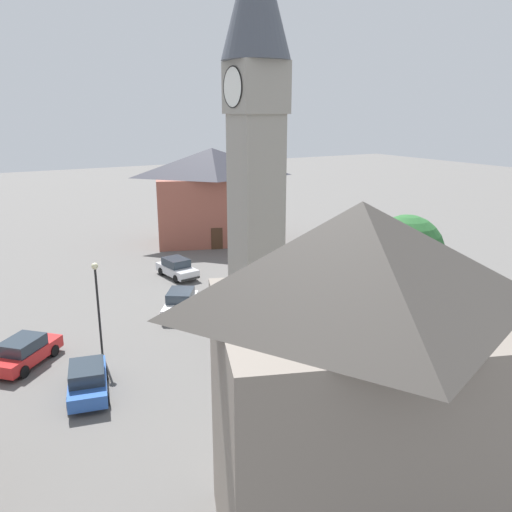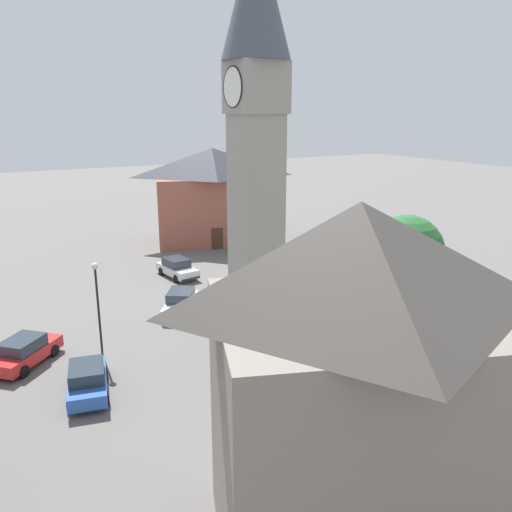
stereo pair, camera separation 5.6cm
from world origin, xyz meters
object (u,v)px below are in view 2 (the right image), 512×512
(clock_tower, at_px, (256,107))
(road_sign, at_px, (294,342))
(car_red_corner, at_px, (87,379))
(building_shop_left, at_px, (213,195))
(building_corner_back, at_px, (351,391))
(lamp_post, at_px, (97,295))
(car_silver_kerb, at_px, (181,302))
(pedestrian, at_px, (454,376))
(car_white_side, at_px, (365,404))
(car_black_far, at_px, (25,351))
(tree, at_px, (406,252))
(car_blue_kerb, at_px, (177,268))

(clock_tower, distance_m, road_sign, 12.43)
(car_red_corner, distance_m, building_shop_left, 30.18)
(building_corner_back, height_order, lamp_post, building_corner_back)
(building_shop_left, bearing_deg, lamp_post, -38.50)
(car_silver_kerb, bearing_deg, pedestrian, 24.67)
(car_white_side, bearing_deg, car_silver_kerb, -171.42)
(car_black_far, distance_m, building_shop_left, 28.15)
(building_corner_back, relative_size, lamp_post, 2.03)
(building_shop_left, relative_size, road_sign, 4.64)
(clock_tower, height_order, tree, clock_tower)
(car_red_corner, bearing_deg, car_black_far, -154.41)
(tree, xyz_separation_m, building_shop_left, (-24.93, -1.41, 0.19))
(car_red_corner, distance_m, tree, 19.54)
(car_red_corner, distance_m, lamp_post, 4.88)
(tree, distance_m, building_corner_back, 18.93)
(clock_tower, xyz_separation_m, building_shop_left, (-22.12, 7.54, -8.27))
(clock_tower, xyz_separation_m, car_red_corner, (1.96, -10.19, -12.32))
(tree, height_order, building_shop_left, building_shop_left)
(car_white_side, bearing_deg, lamp_post, -144.60)
(car_white_side, distance_m, car_black_far, 17.52)
(car_silver_kerb, xyz_separation_m, car_black_far, (2.79, -9.78, 0.00))
(car_red_corner, height_order, building_shop_left, building_shop_left)
(car_white_side, distance_m, pedestrian, 5.01)
(clock_tower, distance_m, building_corner_back, 17.72)
(tree, relative_size, building_shop_left, 0.53)
(pedestrian, height_order, building_corner_back, building_corner_back)
(clock_tower, distance_m, car_black_far, 17.68)
(tree, xyz_separation_m, road_sign, (2.55, -9.85, -2.71))
(pedestrian, distance_m, road_sign, 7.61)
(car_red_corner, bearing_deg, pedestrian, 60.26)
(car_blue_kerb, relative_size, car_red_corner, 0.98)
(lamp_post, height_order, road_sign, lamp_post)
(car_red_corner, xyz_separation_m, tree, (0.85, 19.14, 3.85))
(car_silver_kerb, relative_size, building_shop_left, 0.34)
(car_blue_kerb, distance_m, car_black_far, 16.07)
(building_shop_left, bearing_deg, building_corner_back, -19.32)
(car_white_side, xyz_separation_m, pedestrian, (0.46, 4.98, 0.25))
(car_black_far, relative_size, building_corner_back, 0.38)
(car_white_side, bearing_deg, car_blue_kerb, 179.26)
(car_black_far, distance_m, lamp_post, 4.74)
(pedestrian, bearing_deg, lamp_post, -132.49)
(clock_tower, bearing_deg, building_shop_left, 161.17)
(tree, bearing_deg, car_silver_kerb, -125.53)
(pedestrian, height_order, lamp_post, lamp_post)
(car_silver_kerb, xyz_separation_m, pedestrian, (15.92, 7.31, 0.25))
(clock_tower, bearing_deg, car_black_far, -102.12)
(car_white_side, distance_m, lamp_post, 14.69)
(car_white_side, height_order, road_sign, road_sign)
(building_corner_back, bearing_deg, car_black_far, -158.64)
(clock_tower, relative_size, car_black_far, 5.40)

